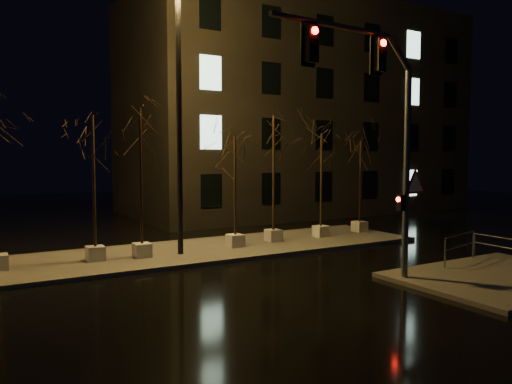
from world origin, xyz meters
TOP-DOWN VIEW (x-y plane):
  - ground at (0.00, 0.00)m, footprint 90.00×90.00m
  - median at (0.00, 6.00)m, footprint 22.00×5.00m
  - sidewalk_corner at (7.50, -3.50)m, footprint 7.00×5.00m
  - building at (14.00, 18.00)m, footprint 25.00×12.00m
  - tree_1 at (-3.81, 5.88)m, footprint 1.80×1.80m
  - tree_2 at (-2.05, 5.62)m, footprint 1.80×1.80m
  - tree_3 at (2.20, 5.72)m, footprint 1.80×1.80m
  - tree_4 at (4.45, 6.09)m, footprint 1.80×1.80m
  - tree_5 at (7.21, 6.03)m, footprint 1.80×1.80m
  - tree_6 at (10.00, 6.29)m, footprint 1.80×1.80m
  - traffic_signal_mast at (3.23, -2.07)m, footprint 6.42×0.47m
  - streetlight_main at (-0.49, 5.42)m, footprint 2.69×0.96m
  - guard_rail_a at (7.95, -1.50)m, footprint 2.46×0.66m
  - guard_rail_b at (9.88, -1.60)m, footprint 0.10×1.84m

SIDE VIEW (x-z plane):
  - ground at x=0.00m, z-range 0.00..0.00m
  - median at x=0.00m, z-range 0.00..0.15m
  - sidewalk_corner at x=7.50m, z-range 0.00..0.15m
  - guard_rail_b at x=9.88m, z-range 0.28..1.15m
  - guard_rail_a at x=7.95m, z-range 0.32..1.41m
  - tree_6 at x=10.00m, z-range 1.43..6.38m
  - tree_3 at x=2.20m, z-range 1.45..6.49m
  - tree_5 at x=7.21m, z-range 1.52..6.79m
  - tree_1 at x=-3.81m, z-range 1.63..7.34m
  - tree_4 at x=4.45m, z-range 1.72..7.78m
  - tree_2 at x=-2.05m, z-range 1.72..7.80m
  - traffic_signal_mast at x=3.23m, z-range 1.38..9.21m
  - streetlight_main at x=-0.49m, z-range 0.98..11.83m
  - building at x=14.00m, z-range 0.00..15.00m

